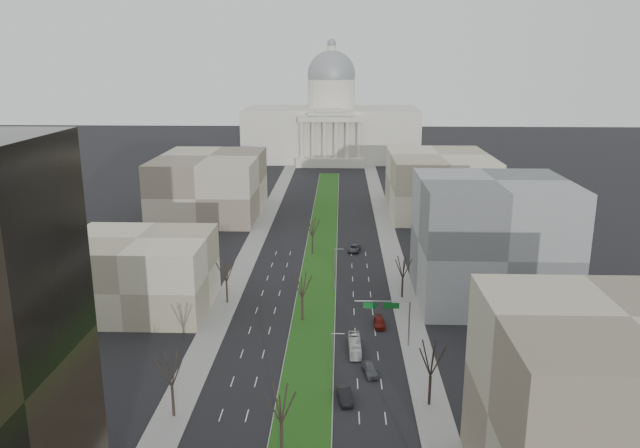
% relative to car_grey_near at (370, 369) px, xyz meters
% --- Properties ---
extents(ground, '(600.00, 600.00, 0.00)m').
position_rel_car_grey_near_xyz_m(ground, '(-9.47, 59.57, -0.79)').
color(ground, black).
rests_on(ground, ground).
extents(median, '(8.00, 222.03, 0.20)m').
position_rel_car_grey_near_xyz_m(median, '(-9.47, 58.56, -0.69)').
color(median, '#999993').
rests_on(median, ground).
extents(sidewalk_left, '(5.00, 330.00, 0.15)m').
position_rel_car_grey_near_xyz_m(sidewalk_left, '(-26.97, 34.57, -0.72)').
color(sidewalk_left, gray).
rests_on(sidewalk_left, ground).
extents(sidewalk_right, '(5.00, 330.00, 0.15)m').
position_rel_car_grey_near_xyz_m(sidewalk_right, '(8.03, 34.57, -0.72)').
color(sidewalk_right, gray).
rests_on(sidewalk_right, ground).
extents(capitol, '(80.00, 46.00, 55.00)m').
position_rel_car_grey_near_xyz_m(capitol, '(-9.47, 209.16, 15.51)').
color(capitol, beige).
rests_on(capitol, ground).
extents(building_beige_left, '(26.00, 22.00, 14.00)m').
position_rel_car_grey_near_xyz_m(building_beige_left, '(-42.47, 24.57, 6.21)').
color(building_beige_left, tan).
rests_on(building_beige_left, ground).
extents(building_tan_right, '(26.00, 24.00, 22.00)m').
position_rel_car_grey_near_xyz_m(building_tan_right, '(23.53, -28.43, 10.21)').
color(building_tan_right, gray).
rests_on(building_tan_right, ground).
extents(building_grey_right, '(28.00, 26.00, 24.00)m').
position_rel_car_grey_near_xyz_m(building_grey_right, '(24.53, 31.57, 11.21)').
color(building_grey_right, slate).
rests_on(building_grey_right, ground).
extents(building_far_left, '(30.00, 40.00, 18.00)m').
position_rel_car_grey_near_xyz_m(building_far_left, '(-44.47, 99.57, 8.21)').
color(building_far_left, gray).
rests_on(building_far_left, ground).
extents(building_far_right, '(30.00, 40.00, 18.00)m').
position_rel_car_grey_near_xyz_m(building_far_right, '(25.53, 104.57, 8.21)').
color(building_far_right, tan).
rests_on(building_far_right, ground).
extents(tree_left_mid, '(5.40, 5.40, 9.72)m').
position_rel_car_grey_near_xyz_m(tree_left_mid, '(-26.67, -12.43, 6.21)').
color(tree_left_mid, black).
rests_on(tree_left_mid, ground).
extents(tree_left_far, '(5.28, 5.28, 9.50)m').
position_rel_car_grey_near_xyz_m(tree_left_far, '(-26.67, 27.57, 6.05)').
color(tree_left_far, black).
rests_on(tree_left_far, ground).
extents(tree_right_mid, '(5.52, 5.52, 9.94)m').
position_rel_car_grey_near_xyz_m(tree_right_mid, '(7.73, -8.43, 6.36)').
color(tree_right_mid, black).
rests_on(tree_right_mid, ground).
extents(tree_right_far, '(5.04, 5.04, 9.07)m').
position_rel_car_grey_near_xyz_m(tree_right_far, '(7.73, 31.57, 5.74)').
color(tree_right_far, black).
rests_on(tree_right_far, ground).
extents(tree_median_a, '(5.40, 5.40, 9.72)m').
position_rel_car_grey_near_xyz_m(tree_median_a, '(-11.47, -20.43, 6.21)').
color(tree_median_a, black).
rests_on(tree_median_a, ground).
extents(tree_median_b, '(5.40, 5.40, 9.72)m').
position_rel_car_grey_near_xyz_m(tree_median_b, '(-11.47, 19.57, 6.21)').
color(tree_median_b, black).
rests_on(tree_median_b, ground).
extents(tree_median_c, '(5.40, 5.40, 9.72)m').
position_rel_car_grey_near_xyz_m(tree_median_c, '(-11.47, 59.57, 6.21)').
color(tree_median_c, black).
rests_on(tree_median_c, ground).
extents(streetlamp_median_b, '(1.90, 0.20, 9.16)m').
position_rel_car_grey_near_xyz_m(streetlamp_median_b, '(-5.71, -5.43, 4.02)').
color(streetlamp_median_b, gray).
rests_on(streetlamp_median_b, ground).
extents(streetlamp_median_c, '(1.90, 0.20, 9.16)m').
position_rel_car_grey_near_xyz_m(streetlamp_median_c, '(-5.71, 34.57, 4.02)').
color(streetlamp_median_c, gray).
rests_on(streetlamp_median_c, ground).
extents(mast_arm_signs, '(9.12, 0.24, 8.09)m').
position_rel_car_grey_near_xyz_m(mast_arm_signs, '(4.02, 9.60, 5.32)').
color(mast_arm_signs, gray).
rests_on(mast_arm_signs, ground).
extents(car_grey_near, '(2.59, 4.89, 1.58)m').
position_rel_car_grey_near_xyz_m(car_grey_near, '(0.00, 0.00, 0.00)').
color(car_grey_near, '#53545B').
rests_on(car_grey_near, ground).
extents(car_black, '(2.52, 5.32, 1.68)m').
position_rel_car_grey_near_xyz_m(car_black, '(-3.89, -7.60, 0.05)').
color(car_black, black).
rests_on(car_black, ground).
extents(car_red, '(2.03, 4.81, 1.39)m').
position_rel_car_grey_near_xyz_m(car_red, '(2.39, 17.55, -0.10)').
color(car_red, '#64120D').
rests_on(car_red, ground).
extents(car_grey_far, '(3.44, 5.98, 1.57)m').
position_rel_car_grey_near_xyz_m(car_grey_far, '(-1.21, 62.20, -0.01)').
color(car_grey_far, '#44454A').
rests_on(car_grey_far, ground).
extents(box_van, '(2.05, 7.96, 2.21)m').
position_rel_car_grey_near_xyz_m(box_van, '(-2.19, 7.50, 0.31)').
color(box_van, silver).
rests_on(box_van, ground).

